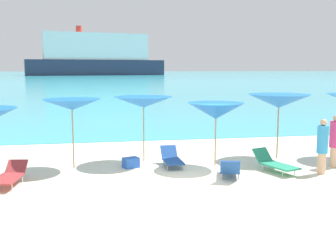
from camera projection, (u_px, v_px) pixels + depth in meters
ground_plane at (150, 133)px, 21.79m from camera, size 50.00×100.00×0.30m
ocean_water at (99, 74)px, 232.91m from camera, size 650.00×440.00×0.02m
umbrella_1 at (72, 105)px, 13.19m from camera, size 1.88×1.88×2.29m
umbrella_2 at (143, 102)px, 14.13m from camera, size 2.19×2.19×2.30m
umbrella_3 at (216, 111)px, 13.56m from camera, size 2.08×2.08×2.14m
umbrella_4 at (279, 101)px, 14.71m from camera, size 2.46×2.46×2.35m
lounge_chair_0 at (10, 175)px, 11.51m from camera, size 0.83×1.71×0.56m
lounge_chair_1 at (274, 163)px, 13.01m from camera, size 1.09×1.73×0.65m
lounge_chair_2 at (230, 169)px, 12.24m from camera, size 0.97×1.47×0.66m
lounge_chair_3 at (172, 158)px, 13.71m from camera, size 0.60×1.46×0.60m
beachgoer_0 at (335, 140)px, 13.52m from camera, size 0.38×0.38×1.75m
beachgoer_1 at (322, 145)px, 12.62m from camera, size 0.34×0.34×1.73m
cooler_box at (131, 163)px, 13.52m from camera, size 0.60×0.52×0.34m
cruise_ship at (97, 57)px, 192.64m from camera, size 65.57×20.34×22.76m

